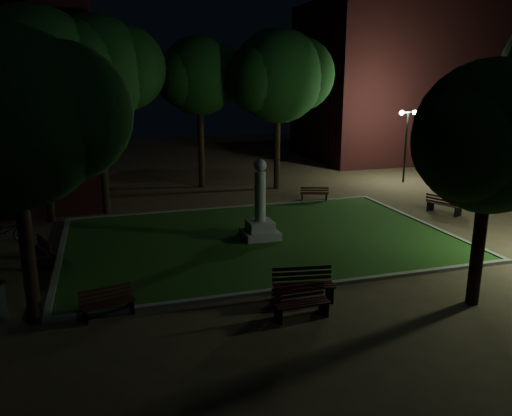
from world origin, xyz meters
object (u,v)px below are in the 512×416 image
(bench_near_right, at_px, (303,286))
(bench_west_near, at_px, (107,303))
(bicycle, at_px, (5,231))
(bench_right_side, at_px, (444,205))
(bench_far_side, at_px, (314,194))
(monument, at_px, (260,216))
(bench_left_side, at_px, (39,252))
(bench_near_left, at_px, (301,303))

(bench_near_right, xyz_separation_m, bench_west_near, (-5.48, 0.67, -0.09))
(bicycle, bearing_deg, bench_west_near, -148.77)
(bench_right_side, bearing_deg, bicycle, 63.53)
(bench_west_near, xyz_separation_m, bench_far_side, (10.69, 10.53, 0.01))
(monument, distance_m, bench_near_right, 5.91)
(bench_left_side, height_order, bench_far_side, bench_left_side)
(bench_near_left, bearing_deg, bench_west_near, 161.30)
(bench_west_near, bearing_deg, bench_near_left, -31.31)
(bench_west_near, bearing_deg, bench_near_right, -20.73)
(bench_west_near, height_order, bicycle, bicycle)
(bench_near_left, height_order, bench_right_side, bench_right_side)
(bench_near_right, relative_size, bench_far_side, 1.19)
(monument, relative_size, bench_left_side, 1.91)
(bench_near_left, height_order, bench_left_side, bench_left_side)
(bench_right_side, xyz_separation_m, bicycle, (-19.39, 1.33, 0.05))
(bench_right_side, distance_m, bench_far_side, 6.44)
(monument, distance_m, bench_right_side, 9.71)
(bench_near_right, distance_m, bicycle, 12.50)
(bench_left_side, bearing_deg, monument, 71.17)
(bench_far_side, distance_m, bicycle, 14.72)
(bench_far_side, xyz_separation_m, bicycle, (-14.45, -2.80, 0.10))
(monument, distance_m, bicycle, 10.10)
(bench_left_side, relative_size, bicycle, 0.92)
(bench_left_side, bearing_deg, bench_near_left, 27.35)
(bench_near_left, xyz_separation_m, bench_west_near, (-5.03, 1.59, -0.03))
(bench_near_right, xyz_separation_m, bench_right_side, (10.14, 7.07, -0.03))
(bench_left_side, bearing_deg, bench_near_right, 33.31)
(monument, xyz_separation_m, bench_left_side, (-8.24, -0.30, -0.55))
(bench_near_right, distance_m, bench_right_side, 12.36)
(monument, xyz_separation_m, bench_far_side, (4.68, 5.34, -0.58))
(bench_right_side, distance_m, bicycle, 19.44)
(bench_near_left, relative_size, bicycle, 0.85)
(bench_near_right, relative_size, bench_right_side, 1.05)
(bench_near_left, relative_size, bench_left_side, 0.92)
(bench_near_right, bearing_deg, bench_west_near, -178.36)
(monument, relative_size, bench_far_side, 2.06)
(bench_near_left, height_order, bench_near_right, bench_near_right)
(bench_right_side, bearing_deg, bench_left_side, 72.28)
(monument, height_order, bench_west_near, monument)
(monument, height_order, bench_left_side, monument)
(bench_west_near, xyz_separation_m, bench_right_side, (15.63, 6.40, 0.06))
(bench_near_left, height_order, bench_west_near, bench_near_left)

